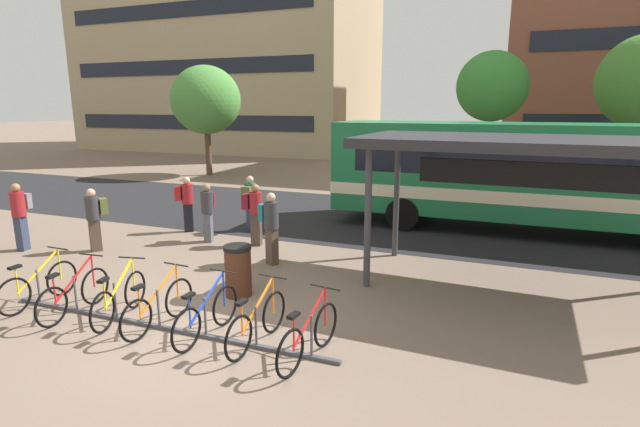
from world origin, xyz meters
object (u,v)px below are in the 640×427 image
object	(u,v)px
commuter_teal_pack_4	(271,223)
commuter_maroon_pack_0	(255,210)
parked_bicycle_yellow_0	(39,286)
transit_shelter	(531,148)
commuter_olive_pack_1	(250,199)
commuter_grey_pack_5	(20,212)
parked_bicycle_blue_4	(207,315)
commuter_maroon_pack_2	(208,208)
commuter_olive_pack_6	(95,215)
parked_bicycle_orange_5	(257,322)
trash_bin	(238,271)
parked_bicycle_red_6	(309,336)
city_bus	(542,173)
street_tree_2	(492,87)
parked_bicycle_red_1	(74,294)
street_tree_1	(206,100)
parked_bicycle_orange_3	(159,307)
commuter_red_pack_3	(186,200)
parked_bicycle_yellow_2	(120,299)

from	to	relation	value
commuter_teal_pack_4	commuter_maroon_pack_0	bearing A→B (deg)	159.26
parked_bicycle_yellow_0	transit_shelter	world-z (taller)	transit_shelter
commuter_olive_pack_1	commuter_grey_pack_5	size ratio (longest dim) A/B	0.94
parked_bicycle_blue_4	commuter_maroon_pack_0	world-z (taller)	commuter_maroon_pack_0
commuter_maroon_pack_0	commuter_olive_pack_1	xyz separation A→B (m)	(-0.88, 1.30, -0.01)
commuter_maroon_pack_2	commuter_olive_pack_6	bearing A→B (deg)	-67.86
commuter_olive_pack_1	commuter_maroon_pack_2	bearing A→B (deg)	156.09
parked_bicycle_yellow_0	parked_bicycle_orange_5	distance (m)	4.61
commuter_olive_pack_1	commuter_teal_pack_4	distance (m)	3.25
transit_shelter	trash_bin	world-z (taller)	transit_shelter
parked_bicycle_blue_4	trash_bin	world-z (taller)	trash_bin
parked_bicycle_yellow_0	parked_bicycle_red_6	bearing A→B (deg)	-90.41
city_bus	street_tree_2	size ratio (longest dim) A/B	1.93
parked_bicycle_red_1	trash_bin	xyz separation A→B (m)	(2.28, 1.86, 0.13)
trash_bin	street_tree_1	distance (m)	17.90
parked_bicycle_orange_5	parked_bicycle_red_6	distance (m)	0.94
commuter_teal_pack_4	commuter_grey_pack_5	xyz separation A→B (m)	(-6.55, -1.36, 0.02)
commuter_teal_pack_4	street_tree_2	world-z (taller)	street_tree_2
parked_bicycle_red_6	commuter_maroon_pack_2	xyz separation A→B (m)	(-5.07, 4.89, 0.55)
parked_bicycle_red_1	commuter_maroon_pack_2	distance (m)	5.02
parked_bicycle_orange_3	commuter_olive_pack_1	distance (m)	6.56
commuter_olive_pack_1	city_bus	bearing A→B (deg)	-74.80
parked_bicycle_blue_4	street_tree_2	size ratio (longest dim) A/B	0.28
commuter_red_pack_3	commuter_grey_pack_5	world-z (taller)	commuter_grey_pack_5
parked_bicycle_orange_3	commuter_teal_pack_4	xyz separation A→B (m)	(0.21, 3.73, 0.62)
street_tree_2	parked_bicycle_yellow_0	bearing A→B (deg)	-110.43
parked_bicycle_red_1	commuter_olive_pack_1	bearing A→B (deg)	-4.37
parked_bicycle_orange_3	city_bus	bearing A→B (deg)	-31.44
commuter_olive_pack_1	commuter_red_pack_3	world-z (taller)	commuter_olive_pack_1
city_bus	parked_bicycle_yellow_0	distance (m)	12.96
parked_bicycle_blue_4	commuter_maroon_pack_2	xyz separation A→B (m)	(-3.25, 4.83, 0.55)
parked_bicycle_yellow_2	parked_bicycle_red_6	distance (m)	3.65
parked_bicycle_yellow_2	parked_bicycle_blue_4	distance (m)	1.83
commuter_red_pack_3	commuter_olive_pack_6	world-z (taller)	commuter_red_pack_3
commuter_olive_pack_1	transit_shelter	bearing A→B (deg)	-110.38
parked_bicycle_orange_3	parked_bicycle_red_6	xyz separation A→B (m)	(2.78, -0.05, 0.00)
commuter_maroon_pack_2	street_tree_1	size ratio (longest dim) A/B	0.28
parked_bicycle_orange_3	commuter_maroon_pack_0	bearing A→B (deg)	13.10
commuter_maroon_pack_2	street_tree_1	xyz separation A→B (m)	(-7.54, 11.10, 3.03)
parked_bicycle_orange_3	parked_bicycle_blue_4	bearing A→B (deg)	-86.58
commuter_grey_pack_5	street_tree_1	size ratio (longest dim) A/B	0.31
parked_bicycle_orange_3	commuter_teal_pack_4	size ratio (longest dim) A/B	1.00
commuter_olive_pack_1	commuter_maroon_pack_2	size ratio (longest dim) A/B	1.02
parked_bicycle_yellow_2	commuter_maroon_pack_0	distance (m)	4.98
parked_bicycle_orange_5	street_tree_1	world-z (taller)	street_tree_1
parked_bicycle_orange_3	commuter_maroon_pack_2	distance (m)	5.39
city_bus	commuter_olive_pack_6	bearing A→B (deg)	-150.20
parked_bicycle_red_1	street_tree_1	bearing A→B (deg)	22.11
parked_bicycle_orange_5	parked_bicycle_red_6	size ratio (longest dim) A/B	1.01
parked_bicycle_red_6	parked_bicycle_blue_4	bearing A→B (deg)	96.15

